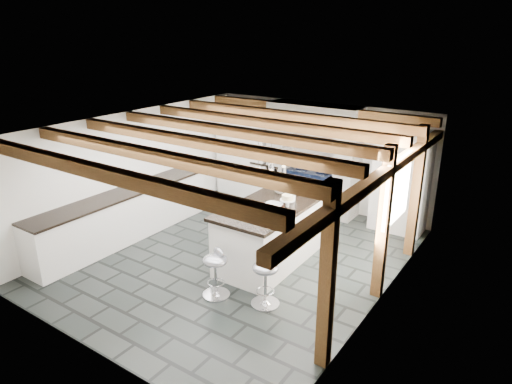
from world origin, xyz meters
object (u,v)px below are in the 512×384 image
Objects in this scene: bar_stool_near at (266,275)px; bar_stool_far at (216,268)px; range_cooker at (311,189)px; kitchen_island at (271,233)px.

bar_stool_near reaches higher than bar_stool_far.
range_cooker is 3.88m from bar_stool_far.
range_cooker is at bearing 118.28° from bar_stool_far.
range_cooker is 1.30× the size of bar_stool_near.
kitchen_island reaches higher than range_cooker.
bar_stool_near is 0.76m from bar_stool_far.
kitchen_island is 1.31m from bar_stool_near.
kitchen_island is at bearing 142.75° from bar_stool_near.
kitchen_island reaches higher than bar_stool_near.
bar_stool_far is (0.46, -3.85, 0.00)m from range_cooker.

